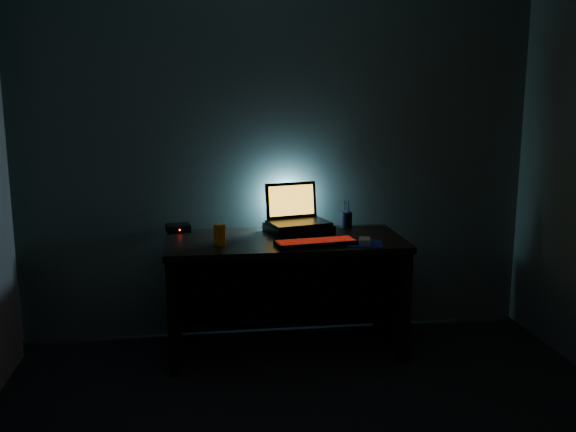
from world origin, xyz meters
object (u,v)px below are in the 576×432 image
object	(u,v)px
laptop	(296,214)
pen_cup	(347,220)
mouse	(365,241)
keyboard	(316,243)
juice_glass	(220,234)
router	(178,228)

from	to	relation	value
laptop	pen_cup	bearing A→B (deg)	-1.01
mouse	keyboard	bearing A→B (deg)	-172.29
juice_glass	laptop	bearing A→B (deg)	30.72
laptop	keyboard	size ratio (longest dim) A/B	0.84
laptop	keyboard	distance (m)	0.41
keyboard	juice_glass	distance (m)	0.59
pen_cup	juice_glass	world-z (taller)	juice_glass
laptop	router	xyz separation A→B (m)	(-0.78, 0.09, -0.09)
laptop	mouse	bearing A→B (deg)	-62.62
mouse	juice_glass	size ratio (longest dim) A/B	0.84
keyboard	router	size ratio (longest dim) A/B	2.96
keyboard	mouse	world-z (taller)	mouse
keyboard	pen_cup	xyz separation A→B (m)	(0.30, 0.48, 0.04)
mouse	pen_cup	xyz separation A→B (m)	(0.00, 0.50, 0.03)
keyboard	router	xyz separation A→B (m)	(-0.84, 0.48, 0.01)
juice_glass	mouse	bearing A→B (deg)	-7.10
juice_glass	router	xyz separation A→B (m)	(-0.26, 0.39, -0.04)
laptop	juice_glass	bearing A→B (deg)	-163.38
juice_glass	keyboard	bearing A→B (deg)	-8.82
laptop	mouse	xyz separation A→B (m)	(0.37, -0.41, -0.10)
laptop	juice_glass	size ratio (longest dim) A/B	3.38
laptop	pen_cup	size ratio (longest dim) A/B	4.17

